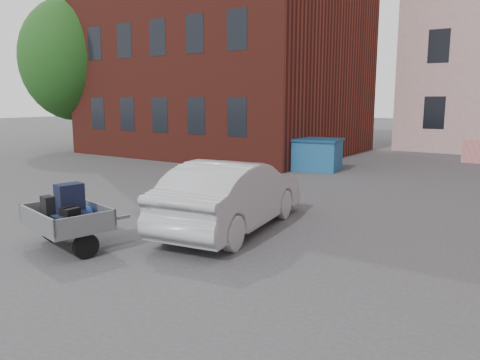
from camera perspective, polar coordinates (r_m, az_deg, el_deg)
The scene contains 7 objects.
ground at distance 8.89m, azimuth -3.00°, elevation -7.69°, with size 120.00×120.00×0.00m, color #38383A.
building_brick at distance 24.67m, azimuth -1.55°, elevation 19.95°, with size 12.00×10.00×14.00m, color #591E16.
far_building at distance 38.21m, azimuth -7.21°, elevation 11.77°, with size 6.00×6.00×8.00m, color maroon.
tree at distance 26.47m, azimuth -19.78°, elevation 14.71°, with size 5.28×5.28×8.30m.
trailer at distance 8.95m, azimuth -20.38°, elevation -4.15°, with size 1.81×1.94×1.20m.
dumpster at distance 18.11m, azimuth 7.64°, elevation 3.20°, with size 3.06×1.91×1.20m.
silver_car at distance 9.67m, azimuth -0.94°, elevation -1.83°, with size 1.52×4.37×1.44m, color #A9ABB0.
Camera 1 is at (5.13, -6.75, 2.68)m, focal length 35.00 mm.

